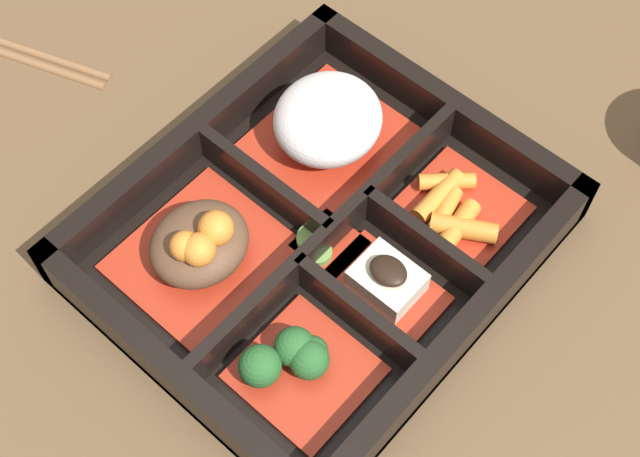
# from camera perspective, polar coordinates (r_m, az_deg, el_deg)

# --- Properties ---
(ground_plane) EXTENTS (3.00, 3.00, 0.00)m
(ground_plane) POSITION_cam_1_polar(r_m,az_deg,el_deg) (0.60, -0.00, -1.20)
(ground_plane) COLOR brown
(bento_base) EXTENTS (0.28, 0.24, 0.01)m
(bento_base) POSITION_cam_1_polar(r_m,az_deg,el_deg) (0.60, -0.00, -0.97)
(bento_base) COLOR black
(bento_base) RESTS_ON ground_plane
(bento_rim) EXTENTS (0.28, 0.24, 0.04)m
(bento_rim) POSITION_cam_1_polar(r_m,az_deg,el_deg) (0.58, 0.26, -0.42)
(bento_rim) COLOR black
(bento_rim) RESTS_ON ground_plane
(bowl_stew) EXTENTS (0.10, 0.09, 0.05)m
(bowl_stew) POSITION_cam_1_polar(r_m,az_deg,el_deg) (0.57, -7.65, -1.15)
(bowl_stew) COLOR #B22D19
(bowl_stew) RESTS_ON bento_base
(bowl_rice) EXTENTS (0.10, 0.09, 0.05)m
(bowl_rice) POSITION_cam_1_polar(r_m,az_deg,el_deg) (0.62, 0.50, 6.77)
(bowl_rice) COLOR #B22D19
(bowl_rice) RESTS_ON bento_base
(bowl_greens) EXTENTS (0.07, 0.08, 0.03)m
(bowl_greens) POSITION_cam_1_polar(r_m,az_deg,el_deg) (0.54, -1.60, -8.56)
(bowl_greens) COLOR #B22D19
(bowl_greens) RESTS_ON bento_base
(bowl_tofu) EXTENTS (0.05, 0.08, 0.03)m
(bowl_tofu) POSITION_cam_1_polar(r_m,az_deg,el_deg) (0.57, 4.47, -3.29)
(bowl_tofu) COLOR #B22D19
(bowl_tofu) RESTS_ON bento_base
(bowl_carrots) EXTENTS (0.07, 0.08, 0.02)m
(bowl_carrots) POSITION_cam_1_polar(r_m,az_deg,el_deg) (0.60, 8.68, 1.20)
(bowl_carrots) COLOR #B22D19
(bowl_carrots) RESTS_ON bento_base
(bowl_pickles) EXTENTS (0.04, 0.04, 0.01)m
(bowl_pickles) POSITION_cam_1_polar(r_m,az_deg,el_deg) (0.58, 0.15, -1.28)
(bowl_pickles) COLOR #B22D19
(bowl_pickles) RESTS_ON bento_base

